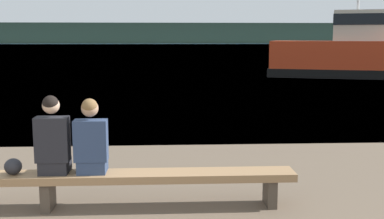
{
  "coord_description": "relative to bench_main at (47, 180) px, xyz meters",
  "views": [
    {
      "loc": [
        1.42,
        -3.23,
        2.15
      ],
      "look_at": [
        1.89,
        5.69,
        0.81
      ],
      "focal_mm": 45.0,
      "sensor_mm": 36.0,
      "label": 1
    }
  ],
  "objects": [
    {
      "name": "water_surface",
      "position": [
        0.09,
        123.57,
        -0.38
      ],
      "size": [
        240.0,
        240.0,
        0.0
      ],
      "primitive_type": "plane",
      "color": "#386084",
      "rests_on": "ground"
    },
    {
      "name": "far_shoreline",
      "position": [
        0.09,
        178.78,
        3.39
      ],
      "size": [
        600.0,
        12.0,
        7.52
      ],
      "primitive_type": "cube",
      "color": "#2D3D2D",
      "rests_on": "ground"
    },
    {
      "name": "bench_main",
      "position": [
        0.0,
        0.0,
        0.0
      ],
      "size": [
        6.26,
        0.42,
        0.46
      ],
      "color": "#8E6B47",
      "rests_on": "ground"
    },
    {
      "name": "person_left",
      "position": [
        0.09,
        -0.0,
        0.52
      ],
      "size": [
        0.41,
        0.38,
        0.99
      ],
      "color": "black",
      "rests_on": "bench_main"
    },
    {
      "name": "person_right",
      "position": [
        0.56,
        -0.0,
        0.5
      ],
      "size": [
        0.41,
        0.38,
        0.95
      ],
      "color": "navy",
      "rests_on": "bench_main"
    },
    {
      "name": "shopping_bag",
      "position": [
        -0.41,
        -0.01,
        0.19
      ],
      "size": [
        0.21,
        0.21,
        0.2
      ],
      "color": "#232328",
      "rests_on": "bench_main"
    },
    {
      "name": "tugboat_red",
      "position": [
        11.8,
        20.07,
        0.78
      ],
      "size": [
        9.56,
        6.05,
        6.15
      ],
      "rotation": [
        0.0,
        0.0,
        1.24
      ],
      "color": "red",
      "rests_on": "water_surface"
    }
  ]
}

